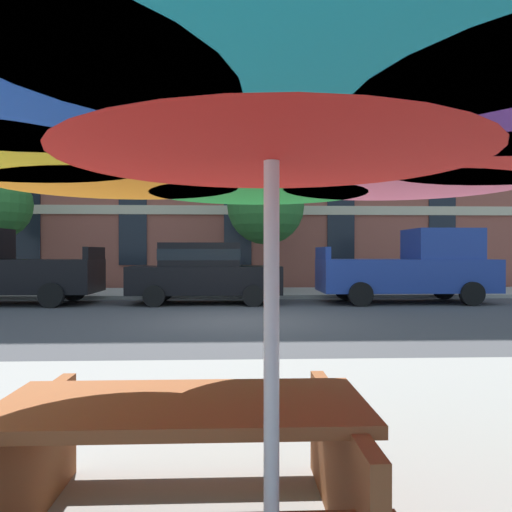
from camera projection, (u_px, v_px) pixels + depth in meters
The scene contains 8 objects.
ground_plane at pixel (240, 321), 10.86m from camera, with size 120.00×120.00×0.00m, color #424244.
sidewalk_far at pixel (238, 293), 17.65m from camera, with size 56.00×3.60×0.12m, color #9E998E.
apartment_building at pixel (237, 97), 25.77m from camera, with size 37.50×12.08×19.20m.
sedan_black at pixel (204, 271), 14.51m from camera, with size 4.40×1.98×1.78m.
pickup_blue at pixel (413, 268), 14.77m from camera, with size 5.10×2.12×2.20m.
street_tree_middle at pixel (267, 202), 17.23m from camera, with size 2.70×2.69×4.67m.
patio_umbrella at pixel (272, 100), 1.86m from camera, with size 3.41×3.41×2.37m.
picnic_table at pixel (183, 458), 2.44m from camera, with size 1.80×1.52×0.77m.
Camera 1 is at (-0.09, -10.86, 1.50)m, focal length 34.73 mm.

